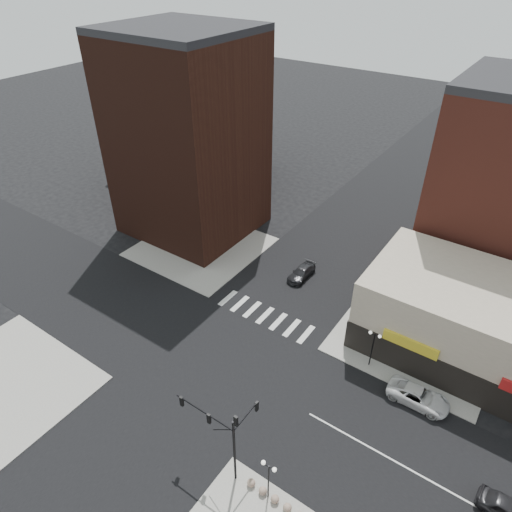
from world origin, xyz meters
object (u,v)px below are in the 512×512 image
Objects in this scene: dark_sedan_north at (302,273)px; street_lamp_ne at (374,341)px; street_lamp_se_a at (269,473)px; traffic_signal at (226,429)px; white_suv at (418,396)px.

street_lamp_ne is at bearing -33.28° from dark_sedan_north.
dark_sedan_north is (-12.31, 8.40, -2.63)m from street_lamp_ne.
street_lamp_se_a is 1.00× the size of street_lamp_ne.
street_lamp_ne is (4.76, 15.83, -1.67)m from traffic_signal.
street_lamp_se_a is at bearing -2.57° from traffic_signal.
traffic_signal reaches higher than street_lamp_se_a.
traffic_signal is 1.87× the size of street_lamp_se_a.
dark_sedan_north is (-11.31, 24.40, -2.63)m from street_lamp_se_a.
street_lamp_ne reaches higher than white_suv.
street_lamp_se_a and street_lamp_ne have the same top height.
white_suv reaches higher than dark_sedan_north.
street_lamp_se_a reaches higher than white_suv.
white_suv is (6.17, 14.50, -2.55)m from street_lamp_se_a.
street_lamp_se_a is at bearing -93.58° from street_lamp_ne.
traffic_signal is 1.87× the size of street_lamp_ne.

